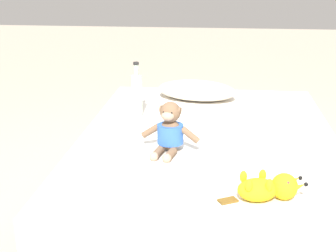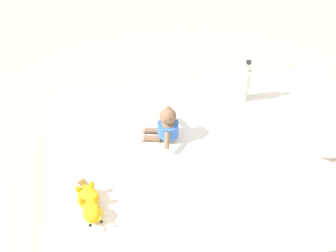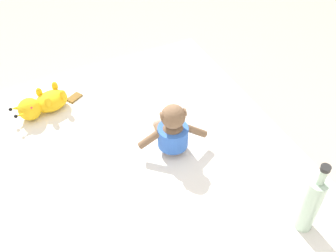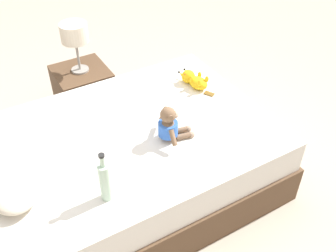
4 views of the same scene
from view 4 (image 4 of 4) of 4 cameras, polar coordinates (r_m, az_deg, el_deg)
name	(u,v)px [view 4 (image 4 of 4)]	position (r m, az deg, el deg)	size (l,w,h in m)	color
ground_plane	(128,189)	(2.84, -5.76, -9.12)	(16.00, 16.00, 0.00)	#B7A893
bed	(126,164)	(2.65, -6.11, -5.52)	(1.33, 1.92, 0.51)	brown
pillow	(15,178)	(2.27, -21.27, -7.09)	(0.56, 0.41, 0.12)	beige
plush_monkey	(170,126)	(2.38, 0.25, -0.01)	(0.29, 0.24, 0.24)	brown
plush_yellow_creature	(194,80)	(2.89, 3.80, 6.68)	(0.33, 0.15, 0.10)	yellow
glass_bottle	(105,181)	(2.04, -9.11, -7.88)	(0.06, 0.06, 0.31)	#B2D1B7
nightstand	(84,93)	(3.40, -12.09, 4.67)	(0.42, 0.42, 0.45)	brown
bedside_lamp	(74,35)	(3.13, -13.43, 12.77)	(0.21, 0.21, 0.40)	gray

